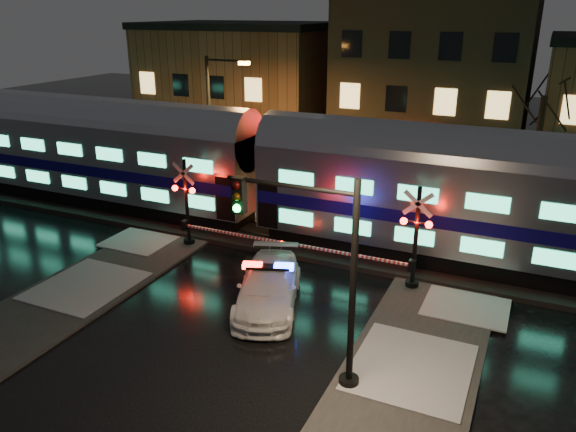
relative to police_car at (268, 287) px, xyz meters
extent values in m
plane|color=black|center=(-0.71, 1.19, -0.78)|extent=(120.00, 120.00, 0.00)
cube|color=black|center=(-0.71, 6.19, -0.66)|extent=(90.00, 4.20, 0.24)
cube|color=#2D2D2D|center=(-7.21, -4.81, -0.72)|extent=(4.00, 20.00, 0.12)
cube|color=#2D2D2D|center=(5.79, -4.81, -0.72)|extent=(4.00, 20.00, 0.12)
cube|color=brown|center=(-13.71, 23.19, 3.72)|extent=(14.00, 10.00, 9.00)
cube|color=brown|center=(1.29, 23.69, 4.97)|extent=(12.00, 11.00, 11.50)
cube|color=black|center=(-16.44, 6.19, -0.14)|extent=(24.00, 2.40, 0.80)
cube|color=#B7BAC1|center=(-16.44, 6.19, 2.16)|extent=(25.00, 3.05, 3.80)
cube|color=#0F096C|center=(-16.44, 6.19, 1.76)|extent=(24.75, 3.09, 0.55)
cube|color=#3ADCA2|center=(-16.44, 4.63, 1.01)|extent=(21.00, 0.05, 0.62)
cube|color=#3ADCA2|center=(-16.44, 4.63, 2.81)|extent=(21.00, 0.05, 0.62)
cylinder|color=#B7BAC1|center=(-16.44, 6.19, 3.86)|extent=(25.00, 3.05, 3.05)
cube|color=black|center=(9.56, 6.19, -0.14)|extent=(24.00, 2.40, 0.80)
cube|color=#B7BAC1|center=(9.56, 6.19, 2.16)|extent=(25.00, 3.05, 3.80)
cube|color=#0F096C|center=(9.56, 6.19, 1.76)|extent=(24.75, 3.09, 0.55)
cube|color=#3ADCA2|center=(9.56, 4.63, 1.01)|extent=(21.00, 0.05, 0.62)
cube|color=#3ADCA2|center=(9.56, 4.63, 2.81)|extent=(21.00, 0.05, 0.62)
cylinder|color=#B7BAC1|center=(9.56, 6.19, 3.86)|extent=(25.00, 3.05, 3.05)
imported|color=white|center=(0.00, 0.00, -0.01)|extent=(3.80, 5.74, 1.55)
cube|color=black|center=(0.00, 0.00, 0.81)|extent=(1.66, 0.92, 0.10)
cube|color=#FF0C05|center=(-0.55, -0.19, 0.85)|extent=(0.79, 0.57, 0.18)
cube|color=#1426FF|center=(0.55, 0.19, 0.85)|extent=(0.79, 0.57, 0.18)
cylinder|color=black|center=(4.58, 3.59, -0.62)|extent=(0.53, 0.53, 0.32)
cylinder|color=black|center=(4.58, 3.59, 1.33)|extent=(0.17, 0.17, 4.23)
sphere|color=#FF0C05|center=(4.10, 3.41, 2.07)|extent=(0.27, 0.27, 0.27)
sphere|color=#FF0C05|center=(5.05, 3.41, 2.07)|extent=(0.27, 0.27, 0.27)
cube|color=white|center=(1.93, 3.34, 0.33)|extent=(5.29, 0.10, 0.10)
cube|color=black|center=(4.58, 3.34, 0.33)|extent=(0.25, 0.30, 0.45)
cylinder|color=black|center=(-5.94, 3.59, -0.62)|extent=(0.52, 0.52, 0.31)
cylinder|color=black|center=(-5.94, 3.59, 1.29)|extent=(0.17, 0.17, 4.15)
sphere|color=#FF0C05|center=(-6.40, 3.41, 2.02)|extent=(0.27, 0.27, 0.27)
sphere|color=#FF0C05|center=(-5.47, 3.41, 2.02)|extent=(0.27, 0.27, 0.27)
cube|color=white|center=(-3.35, 3.34, 0.31)|extent=(5.19, 0.10, 0.10)
cube|color=black|center=(-5.94, 3.34, 0.31)|extent=(0.25, 0.30, 0.45)
cylinder|color=black|center=(4.29, -3.35, -0.62)|extent=(0.60, 0.60, 0.32)
cylinder|color=black|center=(4.29, -3.35, 2.41)|extent=(0.19, 0.19, 6.38)
cylinder|color=black|center=(2.37, -3.35, 5.17)|extent=(3.83, 0.13, 0.13)
cube|color=black|center=(0.89, -3.50, 4.75)|extent=(0.34, 0.30, 1.06)
sphere|color=#0CFF3F|center=(0.89, -3.66, 4.41)|extent=(0.23, 0.23, 0.23)
cylinder|color=black|center=(-8.70, 10.19, 3.25)|extent=(0.20, 0.20, 8.06)
cylinder|color=black|center=(-7.49, 10.19, 7.08)|extent=(2.42, 0.12, 0.12)
cube|color=orange|center=(-6.38, 10.19, 6.98)|extent=(0.55, 0.28, 0.18)
camera|label=1|loc=(8.36, -16.60, 9.68)|focal=35.00mm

